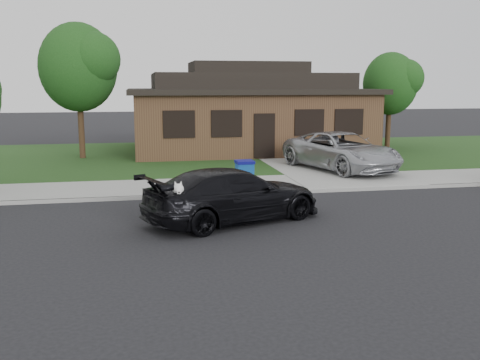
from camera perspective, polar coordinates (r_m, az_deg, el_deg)
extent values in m
plane|color=black|center=(14.09, -2.88, -4.77)|extent=(120.00, 120.00, 0.00)
cube|color=gray|center=(18.92, -5.00, -0.73)|extent=(60.00, 3.00, 0.12)
cube|color=gray|center=(17.45, -4.49, -1.65)|extent=(60.00, 0.12, 0.12)
cube|color=#193814|center=(26.78, -6.78, 2.47)|extent=(60.00, 13.00, 0.13)
cube|color=gray|center=(25.02, 7.58, 1.92)|extent=(4.50, 13.00, 0.14)
imported|color=black|center=(14.25, -0.71, -1.61)|extent=(5.34, 3.71, 1.44)
ellipsoid|color=white|center=(13.13, -6.66, -1.21)|extent=(0.34, 0.40, 0.30)
sphere|color=white|center=(12.88, -6.59, -0.98)|extent=(0.26, 0.26, 0.26)
cube|color=white|center=(12.77, -6.54, -1.28)|extent=(0.09, 0.12, 0.08)
sphere|color=black|center=(12.71, -6.52, -1.33)|extent=(0.04, 0.04, 0.04)
cone|color=white|center=(12.90, -6.91, -0.35)|extent=(0.11, 0.11, 0.14)
cone|color=white|center=(12.91, -6.33, -0.34)|extent=(0.11, 0.11, 0.14)
imported|color=#A7A8AE|center=(22.47, 10.75, 3.06)|extent=(4.13, 6.06, 1.54)
cube|color=#0D4391|center=(18.04, 0.49, 0.39)|extent=(0.56, 0.56, 0.88)
cube|color=#080965|center=(17.96, 0.49, 1.94)|extent=(0.61, 0.61, 0.10)
cylinder|color=black|center=(17.81, 0.04, -0.95)|extent=(0.05, 0.14, 0.14)
cylinder|color=black|center=(17.89, 1.28, -0.91)|extent=(0.05, 0.14, 0.14)
cube|color=#422B1C|center=(29.15, 0.77, 6.26)|extent=(12.00, 8.00, 3.00)
cube|color=black|center=(29.08, 0.78, 9.45)|extent=(12.60, 8.60, 0.25)
cube|color=black|center=(29.08, 0.78, 10.49)|extent=(10.00, 6.50, 0.80)
cube|color=black|center=(29.09, 0.78, 11.87)|extent=(6.00, 3.50, 0.60)
cube|color=black|center=(25.26, 2.62, 4.73)|extent=(1.00, 0.06, 2.10)
cube|color=black|center=(24.59, -6.52, 5.93)|extent=(1.30, 0.05, 1.10)
cube|color=black|center=(24.86, -1.43, 6.04)|extent=(1.30, 0.05, 1.10)
cube|color=black|center=(25.82, 7.41, 6.11)|extent=(1.30, 0.05, 1.10)
cube|color=black|center=(26.51, 11.54, 6.09)|extent=(1.30, 0.05, 1.10)
cylinder|color=#332114|center=(26.71, -16.55, 4.91)|extent=(0.28, 0.28, 2.48)
ellipsoid|color=#143811|center=(26.62, -16.89, 11.43)|extent=(3.60, 3.60, 4.14)
sphere|color=#26591E|center=(26.03, -15.44, 12.33)|extent=(2.52, 2.52, 2.52)
cylinder|color=#332114|center=(31.33, 15.51, 5.27)|extent=(0.28, 0.28, 2.03)
ellipsoid|color=#143811|center=(31.23, 15.73, 9.87)|extent=(3.00, 3.00, 3.45)
sphere|color=#26591E|center=(31.10, 17.13, 10.35)|extent=(2.10, 2.10, 2.10)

